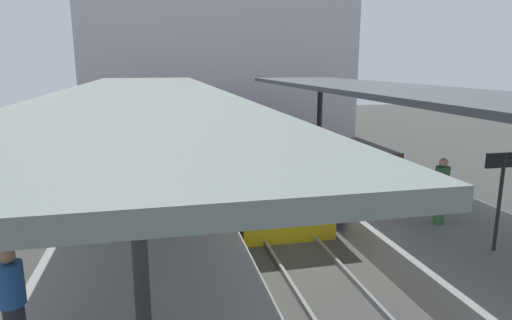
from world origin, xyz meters
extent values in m
plane|color=#383835|center=(0.00, 0.00, 0.00)|extent=(80.00, 80.00, 0.00)
cube|color=gray|center=(-3.80, 0.00, 0.50)|extent=(4.40, 28.00, 1.00)
cube|color=gray|center=(3.80, 0.00, 0.50)|extent=(4.40, 28.00, 1.00)
cube|color=#423F3D|center=(0.00, 0.00, 0.10)|extent=(3.20, 28.00, 0.20)
cube|color=slate|center=(-0.72, 0.00, 0.27)|extent=(0.08, 28.00, 0.14)
cube|color=slate|center=(0.72, 0.00, 0.27)|extent=(0.08, 28.00, 0.14)
cube|color=#472D6B|center=(0.00, 7.52, 1.65)|extent=(2.70, 15.50, 2.90)
cube|color=yellow|center=(0.00, -0.26, 1.50)|extent=(2.65, 0.08, 2.60)
cube|color=black|center=(-1.37, 7.52, 2.00)|extent=(0.04, 14.26, 0.76)
cube|color=black|center=(1.37, 7.52, 2.00)|extent=(0.04, 14.26, 0.76)
cube|color=#515156|center=(0.00, 7.52, 3.20)|extent=(2.16, 14.72, 0.20)
cylinder|color=#333335|center=(-3.80, -4.90, 2.61)|extent=(0.24, 0.24, 3.21)
cylinder|color=#333335|center=(-3.80, 7.70, 2.61)|extent=(0.24, 0.24, 3.21)
cube|color=slate|center=(-3.80, 1.40, 4.29)|extent=(4.18, 21.00, 0.16)
cylinder|color=#333335|center=(3.80, 7.70, 2.59)|extent=(0.24, 0.24, 3.17)
cube|color=#3D4247|center=(3.80, 1.40, 4.25)|extent=(4.18, 21.00, 0.16)
cube|color=black|center=(4.05, 2.82, 1.20)|extent=(0.08, 0.32, 0.40)
cube|color=black|center=(5.15, 2.82, 1.20)|extent=(0.08, 0.32, 0.40)
cube|color=#4C3823|center=(4.60, 2.82, 1.43)|extent=(1.40, 0.40, 0.06)
cube|color=#4C3823|center=(4.60, 3.00, 1.66)|extent=(1.40, 0.06, 0.40)
cylinder|color=#262628|center=(3.73, -3.43, 2.10)|extent=(0.08, 0.08, 2.20)
cube|color=black|center=(3.73, -3.43, 3.05)|extent=(0.90, 0.06, 0.32)
cylinder|color=navy|center=(-5.49, -5.18, 2.17)|extent=(0.36, 0.36, 0.60)
sphere|color=#936B4C|center=(-5.49, -5.18, 2.58)|extent=(0.22, 0.22, 0.22)
cylinder|color=maroon|center=(2.14, 0.71, 1.45)|extent=(0.28, 0.28, 0.91)
cylinder|color=navy|center=(2.14, 0.71, 2.19)|extent=(0.36, 0.36, 0.56)
sphere|color=tan|center=(2.14, 0.71, 2.58)|extent=(0.22, 0.22, 0.22)
cylinder|color=#386B3D|center=(3.56, -1.66, 1.45)|extent=(0.28, 0.28, 0.91)
cylinder|color=#386B3D|center=(3.56, -1.66, 2.21)|extent=(0.36, 0.36, 0.60)
sphere|color=tan|center=(3.56, -1.66, 2.62)|extent=(0.22, 0.22, 0.22)
cube|color=#B7B2B7|center=(1.05, 20.00, 5.50)|extent=(18.00, 6.00, 11.00)
camera|label=1|loc=(-3.47, -11.20, 5.05)|focal=30.98mm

